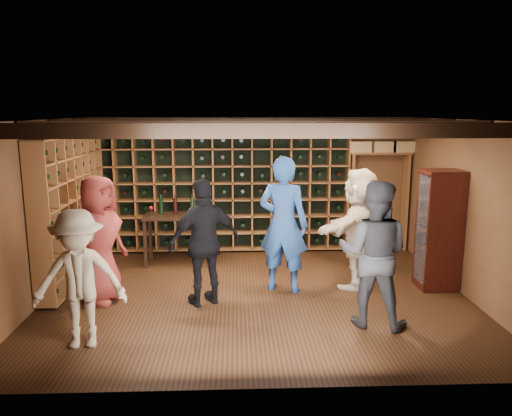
{
  "coord_description": "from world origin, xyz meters",
  "views": [
    {
      "loc": [
        -0.29,
        -6.86,
        2.63
      ],
      "look_at": [
        0.0,
        0.2,
        1.24
      ],
      "focal_mm": 35.0,
      "sensor_mm": 36.0,
      "label": 1
    }
  ],
  "objects_px": {
    "display_cabinet": "(439,232)",
    "guest_red_floral": "(100,239)",
    "man_grey_suit": "(374,254)",
    "guest_beige": "(359,228)",
    "man_blue_shirt": "(283,225)",
    "guest_woman_black": "(205,242)",
    "guest_khaki": "(79,279)",
    "tasting_table": "(178,221)"
  },
  "relations": [
    {
      "from": "guest_woman_black",
      "to": "tasting_table",
      "type": "distance_m",
      "value": 1.94
    },
    {
      "from": "man_grey_suit",
      "to": "guest_red_floral",
      "type": "height_order",
      "value": "man_grey_suit"
    },
    {
      "from": "man_grey_suit",
      "to": "tasting_table",
      "type": "distance_m",
      "value": 3.74
    },
    {
      "from": "guest_khaki",
      "to": "display_cabinet",
      "type": "bearing_deg",
      "value": 13.45
    },
    {
      "from": "display_cabinet",
      "to": "tasting_table",
      "type": "bearing_deg",
      "value": 161.47
    },
    {
      "from": "display_cabinet",
      "to": "guest_red_floral",
      "type": "height_order",
      "value": "guest_red_floral"
    },
    {
      "from": "man_blue_shirt",
      "to": "guest_khaki",
      "type": "distance_m",
      "value": 2.97
    },
    {
      "from": "guest_beige",
      "to": "tasting_table",
      "type": "xyz_separation_m",
      "value": [
        -2.84,
        1.22,
        -0.13
      ]
    },
    {
      "from": "guest_beige",
      "to": "man_grey_suit",
      "type": "bearing_deg",
      "value": 32.98
    },
    {
      "from": "man_grey_suit",
      "to": "man_blue_shirt",
      "type": "bearing_deg",
      "value": -29.36
    },
    {
      "from": "man_grey_suit",
      "to": "tasting_table",
      "type": "xyz_separation_m",
      "value": [
        -2.68,
        2.61,
        -0.14
      ]
    },
    {
      "from": "man_grey_suit",
      "to": "guest_woman_black",
      "type": "xyz_separation_m",
      "value": [
        -2.1,
        0.76,
        -0.04
      ]
    },
    {
      "from": "display_cabinet",
      "to": "guest_khaki",
      "type": "relative_size",
      "value": 1.11
    },
    {
      "from": "man_blue_shirt",
      "to": "guest_beige",
      "type": "height_order",
      "value": "man_blue_shirt"
    },
    {
      "from": "guest_red_floral",
      "to": "guest_woman_black",
      "type": "relative_size",
      "value": 1.02
    },
    {
      "from": "man_grey_suit",
      "to": "guest_red_floral",
      "type": "distance_m",
      "value": 3.67
    },
    {
      "from": "man_blue_shirt",
      "to": "guest_beige",
      "type": "xyz_separation_m",
      "value": [
        1.15,
        0.14,
        -0.09
      ]
    },
    {
      "from": "man_blue_shirt",
      "to": "guest_khaki",
      "type": "xyz_separation_m",
      "value": [
        -2.43,
        -1.7,
        -0.21
      ]
    },
    {
      "from": "man_blue_shirt",
      "to": "guest_khaki",
      "type": "bearing_deg",
      "value": 55.64
    },
    {
      "from": "guest_khaki",
      "to": "guest_beige",
      "type": "xyz_separation_m",
      "value": [
        3.58,
        1.83,
        0.11
      ]
    },
    {
      "from": "man_grey_suit",
      "to": "guest_woman_black",
      "type": "height_order",
      "value": "man_grey_suit"
    },
    {
      "from": "guest_khaki",
      "to": "tasting_table",
      "type": "height_order",
      "value": "guest_khaki"
    },
    {
      "from": "guest_beige",
      "to": "guest_khaki",
      "type": "bearing_deg",
      "value": -23.33
    },
    {
      "from": "man_blue_shirt",
      "to": "guest_woman_black",
      "type": "distance_m",
      "value": 1.22
    },
    {
      "from": "display_cabinet",
      "to": "man_blue_shirt",
      "type": "height_order",
      "value": "man_blue_shirt"
    },
    {
      "from": "man_blue_shirt",
      "to": "tasting_table",
      "type": "bearing_deg",
      "value": -18.1
    },
    {
      "from": "guest_red_floral",
      "to": "guest_beige",
      "type": "height_order",
      "value": "guest_beige"
    },
    {
      "from": "guest_beige",
      "to": "tasting_table",
      "type": "bearing_deg",
      "value": -73.7
    },
    {
      "from": "man_grey_suit",
      "to": "guest_beige",
      "type": "relative_size",
      "value": 1.01
    },
    {
      "from": "display_cabinet",
      "to": "man_grey_suit",
      "type": "height_order",
      "value": "man_grey_suit"
    },
    {
      "from": "display_cabinet",
      "to": "guest_red_floral",
      "type": "relative_size",
      "value": 0.99
    },
    {
      "from": "display_cabinet",
      "to": "guest_beige",
      "type": "height_order",
      "value": "guest_beige"
    },
    {
      "from": "guest_red_floral",
      "to": "guest_beige",
      "type": "relative_size",
      "value": 0.98
    },
    {
      "from": "man_blue_shirt",
      "to": "guest_woman_black",
      "type": "height_order",
      "value": "man_blue_shirt"
    },
    {
      "from": "guest_red_floral",
      "to": "display_cabinet",
      "type": "bearing_deg",
      "value": -63.3
    },
    {
      "from": "guest_red_floral",
      "to": "guest_beige",
      "type": "bearing_deg",
      "value": -60.19
    },
    {
      "from": "man_blue_shirt",
      "to": "guest_red_floral",
      "type": "relative_size",
      "value": 1.13
    },
    {
      "from": "guest_khaki",
      "to": "guest_red_floral",
      "type": "bearing_deg",
      "value": 88.92
    },
    {
      "from": "display_cabinet",
      "to": "guest_beige",
      "type": "distance_m",
      "value": 1.17
    },
    {
      "from": "man_grey_suit",
      "to": "guest_beige",
      "type": "bearing_deg",
      "value": -74.39
    },
    {
      "from": "guest_woman_black",
      "to": "guest_khaki",
      "type": "relative_size",
      "value": 1.11
    },
    {
      "from": "guest_khaki",
      "to": "tasting_table",
      "type": "distance_m",
      "value": 3.14
    }
  ]
}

